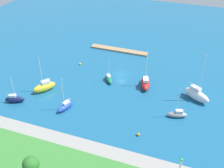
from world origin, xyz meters
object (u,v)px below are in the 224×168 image
sailboat_green_lone_south (109,79)px  sailboat_white_east_end (196,95)px  harbor_beacon (181,164)px  mooring_buoy_yellow (80,64)px  park_tree_west (31,164)px  sailboat_red_mid_basin (145,83)px  mooring_buoy_orange (138,134)px  sailboat_yellow_lone_north (44,87)px  sailboat_blue_inner_mooring (65,106)px  sailboat_gray_near_pier (177,114)px  pier_dock (119,50)px  sailboat_navy_outer_mooring (15,99)px

sailboat_green_lone_south → sailboat_white_east_end: bearing=55.1°
harbor_beacon → mooring_buoy_yellow: harbor_beacon is taller
sailboat_green_lone_south → park_tree_west: bearing=-34.7°
sailboat_red_mid_basin → mooring_buoy_orange: bearing=174.4°
park_tree_west → mooring_buoy_orange: park_tree_west is taller
park_tree_west → sailboat_red_mid_basin: size_ratio=0.44×
sailboat_yellow_lone_north → mooring_buoy_yellow: 17.43m
park_tree_west → sailboat_red_mid_basin: (-11.64, -39.12, -3.49)m
sailboat_yellow_lone_north → sailboat_blue_inner_mooring: size_ratio=1.14×
harbor_beacon → sailboat_gray_near_pier: size_ratio=0.42×
harbor_beacon → sailboat_yellow_lone_north: (40.13, -16.35, -1.93)m
sailboat_blue_inner_mooring → mooring_buoy_yellow: 23.54m
pier_dock → sailboat_blue_inner_mooring: (1.97, 36.74, 0.65)m
pier_dock → mooring_buoy_yellow: bearing=58.5°
pier_dock → harbor_beacon: bearing=121.0°
sailboat_green_lone_south → sailboat_gray_near_pier: sailboat_gray_near_pier is taller
sailboat_red_mid_basin → mooring_buoy_yellow: sailboat_red_mid_basin is taller
sailboat_white_east_end → sailboat_navy_outer_mooring: bearing=-128.5°
sailboat_white_east_end → mooring_buoy_yellow: size_ratio=21.06×
harbor_beacon → sailboat_red_mid_basin: 31.72m
sailboat_blue_inner_mooring → sailboat_white_east_end: bearing=134.4°
sailboat_green_lone_south → sailboat_navy_outer_mooring: size_ratio=0.88×
sailboat_navy_outer_mooring → sailboat_gray_near_pier: size_ratio=0.89×
sailboat_navy_outer_mooring → sailboat_gray_near_pier: sailboat_gray_near_pier is taller
sailboat_red_mid_basin → mooring_buoy_yellow: 23.94m
mooring_buoy_orange → sailboat_red_mid_basin: bearing=-80.0°
sailboat_navy_outer_mooring → pier_dock: bearing=44.8°
pier_dock → mooring_buoy_yellow: size_ratio=31.99×
sailboat_green_lone_south → mooring_buoy_yellow: (12.45, -6.05, -0.48)m
sailboat_yellow_lone_north → sailboat_gray_near_pier: bearing=127.0°
pier_dock → sailboat_yellow_lone_north: bearing=70.0°
park_tree_west → sailboat_navy_outer_mooring: bearing=-45.9°
park_tree_west → sailboat_green_lone_south: size_ratio=0.71×
sailboat_red_mid_basin → mooring_buoy_yellow: (23.36, -5.15, -0.96)m
pier_dock → sailboat_navy_outer_mooring: bearing=67.5°
mooring_buoy_yellow → sailboat_navy_outer_mooring: bearing=73.3°
sailboat_navy_outer_mooring → sailboat_red_mid_basin: 36.34m
harbor_beacon → park_tree_west: bearing=22.7°
harbor_beacon → sailboat_navy_outer_mooring: (44.74, -8.97, -2.31)m
sailboat_navy_outer_mooring → sailboat_yellow_lone_north: 8.71m
mooring_buoy_orange → sailboat_gray_near_pier: bearing=-126.9°
sailboat_yellow_lone_north → harbor_beacon: bearing=102.5°
sailboat_yellow_lone_north → mooring_buoy_orange: 30.83m
sailboat_yellow_lone_north → sailboat_blue_inner_mooring: 10.89m
sailboat_green_lone_south → sailboat_gray_near_pier: (-21.78, 9.65, 0.07)m
harbor_beacon → sailboat_blue_inner_mooring: sailboat_blue_inner_mooring is taller
park_tree_west → sailboat_red_mid_basin: sailboat_red_mid_basin is taller
sailboat_green_lone_south → mooring_buoy_orange: size_ratio=9.60×
sailboat_red_mid_basin → sailboat_blue_inner_mooring: 24.09m
park_tree_west → sailboat_yellow_lone_north: sailboat_yellow_lone_north is taller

